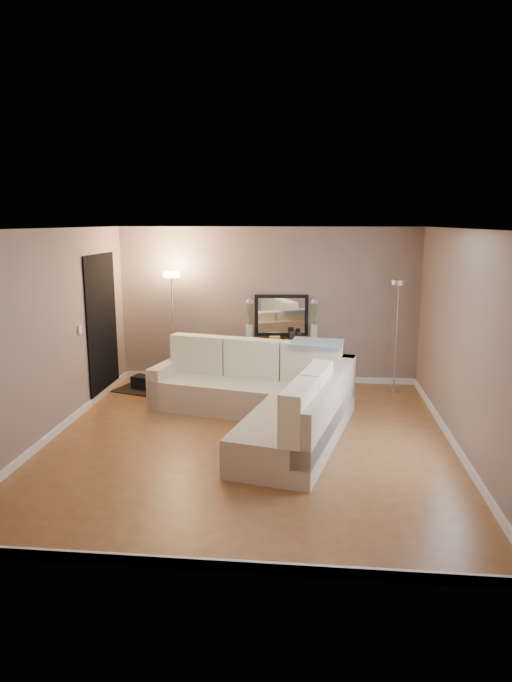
# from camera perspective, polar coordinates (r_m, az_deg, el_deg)

# --- Properties ---
(floor) EXTENTS (5.00, 5.50, 0.01)m
(floor) POSITION_cam_1_polar(r_m,az_deg,el_deg) (7.23, -0.64, -9.91)
(floor) COLOR #925D35
(floor) RESTS_ON ground
(ceiling) EXTENTS (5.00, 5.50, 0.01)m
(ceiling) POSITION_cam_1_polar(r_m,az_deg,el_deg) (6.72, -0.69, 11.24)
(ceiling) COLOR white
(ceiling) RESTS_ON ground
(wall_back) EXTENTS (5.00, 0.02, 2.60)m
(wall_back) POSITION_cam_1_polar(r_m,az_deg,el_deg) (9.56, 1.17, 3.58)
(wall_back) COLOR gray
(wall_back) RESTS_ON ground
(wall_front) EXTENTS (5.00, 0.02, 2.60)m
(wall_front) POSITION_cam_1_polar(r_m,az_deg,el_deg) (4.22, -4.86, -7.26)
(wall_front) COLOR gray
(wall_front) RESTS_ON ground
(wall_left) EXTENTS (0.02, 5.50, 2.60)m
(wall_left) POSITION_cam_1_polar(r_m,az_deg,el_deg) (7.55, -19.95, 0.63)
(wall_left) COLOR gray
(wall_left) RESTS_ON ground
(wall_right) EXTENTS (0.02, 5.50, 2.60)m
(wall_right) POSITION_cam_1_polar(r_m,az_deg,el_deg) (7.04, 20.09, -0.16)
(wall_right) COLOR gray
(wall_right) RESTS_ON ground
(baseboard_back) EXTENTS (5.00, 0.03, 0.10)m
(baseboard_back) POSITION_cam_1_polar(r_m,az_deg,el_deg) (9.80, 1.13, -3.70)
(baseboard_back) COLOR white
(baseboard_back) RESTS_ON ground
(baseboard_front) EXTENTS (5.00, 0.03, 0.10)m
(baseboard_front) POSITION_cam_1_polar(r_m,az_deg,el_deg) (4.79, -4.52, -21.42)
(baseboard_front) COLOR white
(baseboard_front) RESTS_ON ground
(baseboard_left) EXTENTS (0.03, 5.50, 0.10)m
(baseboard_left) POSITION_cam_1_polar(r_m,az_deg,el_deg) (7.87, -19.14, -8.33)
(baseboard_left) COLOR white
(baseboard_left) RESTS_ON ground
(baseboard_right) EXTENTS (0.03, 5.50, 0.10)m
(baseboard_right) POSITION_cam_1_polar(r_m,az_deg,el_deg) (7.38, 19.20, -9.69)
(baseboard_right) COLOR white
(baseboard_right) RESTS_ON ground
(doorway) EXTENTS (0.02, 1.20, 2.20)m
(doorway) POSITION_cam_1_polar(r_m,az_deg,el_deg) (9.11, -15.13, 1.48)
(doorway) COLOR black
(doorway) RESTS_ON ground
(switch_plate) EXTENTS (0.02, 0.08, 0.12)m
(switch_plate) POSITION_cam_1_polar(r_m,az_deg,el_deg) (8.32, -17.22, 1.09)
(switch_plate) COLOR white
(switch_plate) RESTS_ON ground
(sectional_sofa) EXTENTS (2.99, 3.30, 1.00)m
(sectional_sofa) POSITION_cam_1_polar(r_m,az_deg,el_deg) (7.69, 1.06, -5.59)
(sectional_sofa) COLOR beige
(sectional_sofa) RESTS_ON floor
(throw_blanket) EXTENTS (0.78, 0.54, 0.10)m
(throw_blanket) POSITION_cam_1_polar(r_m,az_deg,el_deg) (8.08, 6.11, -0.27)
(throw_blanket) COLOR #7C92A0
(throw_blanket) RESTS_ON sectional_sofa
(console_table) EXTENTS (1.29, 0.48, 0.78)m
(console_table) POSITION_cam_1_polar(r_m,az_deg,el_deg) (9.49, 2.10, -1.79)
(console_table) COLOR black
(console_table) RESTS_ON floor
(leaning_mirror) EXTENTS (0.89, 0.14, 0.70)m
(leaning_mirror) POSITION_cam_1_polar(r_m,az_deg,el_deg) (9.51, 2.56, 2.58)
(leaning_mirror) COLOR black
(leaning_mirror) RESTS_ON console_table
(table_decor) EXTENTS (0.54, 0.14, 0.13)m
(table_decor) POSITION_cam_1_polar(r_m,az_deg,el_deg) (9.38, 2.59, 0.42)
(table_decor) COLOR orange
(table_decor) RESTS_ON console_table
(flower_vase_left) EXTENTS (0.15, 0.13, 0.66)m
(flower_vase_left) POSITION_cam_1_polar(r_m,az_deg,el_deg) (9.35, -0.66, 1.95)
(flower_vase_left) COLOR silver
(flower_vase_left) RESTS_ON console_table
(flower_vase_right) EXTENTS (0.15, 0.13, 0.66)m
(flower_vase_right) POSITION_cam_1_polar(r_m,az_deg,el_deg) (9.41, 5.85, 1.96)
(flower_vase_right) COLOR silver
(flower_vase_right) RESTS_ON console_table
(floor_lamp_lit) EXTENTS (0.33, 0.33, 1.88)m
(floor_lamp_lit) POSITION_cam_1_polar(r_m,az_deg,el_deg) (9.43, -8.36, 3.50)
(floor_lamp_lit) COLOR silver
(floor_lamp_lit) RESTS_ON floor
(floor_lamp_unlit) EXTENTS (0.30, 0.30, 1.80)m
(floor_lamp_unlit) POSITION_cam_1_polar(r_m,az_deg,el_deg) (9.15, 13.98, 2.67)
(floor_lamp_unlit) COLOR silver
(floor_lamp_unlit) RESTS_ON floor
(charcoal_rug) EXTENTS (1.44, 1.24, 0.02)m
(charcoal_rug) POSITION_cam_1_polar(r_m,az_deg,el_deg) (9.47, -9.77, -4.69)
(charcoal_rug) COLOR black
(charcoal_rug) RESTS_ON floor
(black_bag) EXTENTS (0.40, 0.34, 0.22)m
(black_bag) POSITION_cam_1_polar(r_m,az_deg,el_deg) (9.47, -11.17, -4.10)
(black_bag) COLOR black
(black_bag) RESTS_ON charcoal_rug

